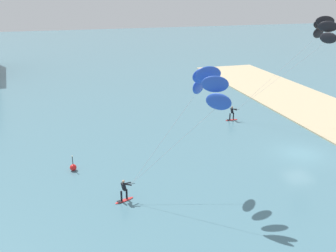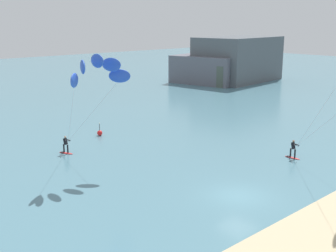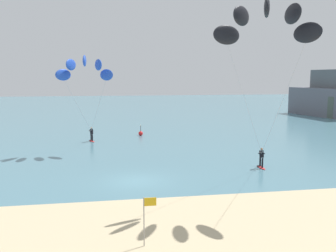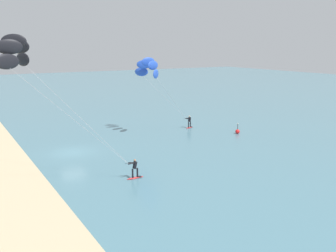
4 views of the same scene
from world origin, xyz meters
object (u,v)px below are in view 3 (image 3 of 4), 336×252
Objects in this scene: marker_buoy at (141,133)px; kitesurfer_mid_water at (85,71)px; kitesurfer_nearshore at (266,29)px; beach_flag at (147,212)px.

kitesurfer_mid_water is at bearing -124.29° from marker_buoy.
beach_flag is at bearing -146.04° from kitesurfer_nearshore.
kitesurfer_mid_water reaches higher than marker_buoy.
kitesurfer_nearshore is 28.32m from marker_buoy.
kitesurfer_nearshore is 1.24× the size of kitesurfer_mid_water.
marker_buoy is at bearing 85.11° from beach_flag.
kitesurfer_nearshore is 5.35× the size of beach_flag.
beach_flag is at bearing -94.89° from marker_buoy.
marker_buoy is (-4.70, 26.14, -9.83)m from kitesurfer_nearshore.
marker_buoy is 0.63× the size of beach_flag.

